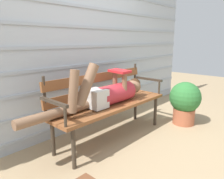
{
  "coord_description": "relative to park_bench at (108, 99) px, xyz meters",
  "views": [
    {
      "loc": [
        -1.88,
        -1.61,
        1.24
      ],
      "look_at": [
        0.0,
        0.11,
        0.65
      ],
      "focal_mm": 33.94,
      "sensor_mm": 36.0,
      "label": 1
    }
  ],
  "objects": [
    {
      "name": "park_bench",
      "position": [
        0.0,
        0.0,
        0.0
      ],
      "size": [
        1.71,
        0.49,
        0.88
      ],
      "color": "brown",
      "rests_on": "ground"
    },
    {
      "name": "potted_plant",
      "position": [
        1.09,
        -0.54,
        -0.15
      ],
      "size": [
        0.46,
        0.46,
        0.64
      ],
      "color": "#AD5B3D",
      "rests_on": "ground"
    },
    {
      "name": "house_siding",
      "position": [
        0.0,
        0.52,
        0.65
      ],
      "size": [
        5.34,
        0.08,
        2.31
      ],
      "color": "#B2BCC6",
      "rests_on": "ground"
    },
    {
      "name": "ground_plane",
      "position": [
        0.0,
        -0.18,
        -0.51
      ],
      "size": [
        12.0,
        12.0,
        0.0
      ],
      "primitive_type": "plane",
      "color": "tan"
    },
    {
      "name": "reclining_person",
      "position": [
        -0.09,
        -0.07,
        0.11
      ],
      "size": [
        1.74,
        0.26,
        0.55
      ],
      "color": "#B72D38"
    }
  ]
}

